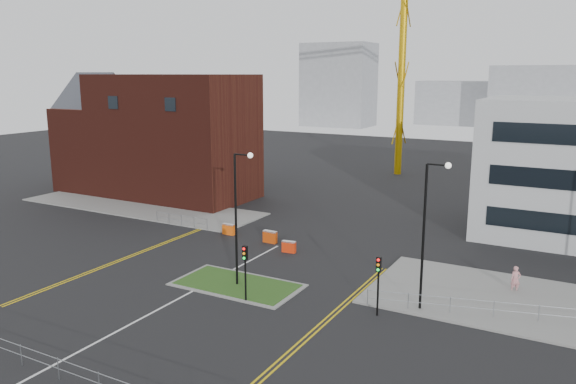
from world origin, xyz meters
name	(u,v)px	position (x,y,z in m)	size (l,w,h in m)	color
ground	(130,324)	(0.00, 0.00, 0.00)	(200.00, 200.00, 0.00)	black
pavement_left	(140,206)	(-20.00, 22.00, 0.06)	(28.00, 8.00, 0.12)	slate
pavement_right	(569,311)	(22.00, 14.00, 0.06)	(24.00, 10.00, 0.12)	slate
island_kerb	(237,285)	(2.00, 8.00, 0.04)	(8.60, 4.60, 0.08)	slate
grass_island	(237,285)	(2.00, 8.00, 0.06)	(8.00, 4.00, 0.12)	#1D4316
brick_building	(154,137)	(-22.97, 28.00, 6.85)	(24.20, 10.07, 14.24)	#441711
streetlamp_island	(238,208)	(2.22, 8.00, 5.41)	(1.46, 0.36, 9.18)	black
streetlamp_right_near	(428,225)	(14.22, 10.00, 5.41)	(1.46, 0.36, 9.18)	black
traffic_light_island	(245,263)	(4.00, 5.98, 2.57)	(0.28, 0.33, 3.65)	black
traffic_light_right	(378,275)	(12.00, 7.98, 2.57)	(0.28, 0.33, 3.65)	black
railing_front	(39,357)	(0.00, -6.00, 0.78)	(24.05, 0.05, 1.10)	gray
railing_left	(181,219)	(-11.00, 18.00, 0.74)	(6.05, 0.05, 1.10)	gray
railing_right	(539,310)	(20.50, 11.50, 0.78)	(19.05, 5.05, 1.10)	gray
centre_line	(154,312)	(0.00, 2.00, 0.01)	(0.15, 30.00, 0.01)	silver
yellow_left_a	(137,253)	(-9.00, 10.00, 0.01)	(0.12, 24.00, 0.01)	gold
yellow_left_b	(140,253)	(-8.70, 10.00, 0.01)	(0.12, 24.00, 0.01)	gold
yellow_right_a	(325,319)	(9.50, 6.00, 0.01)	(0.12, 20.00, 0.01)	gold
yellow_right_b	(329,320)	(9.80, 6.00, 0.01)	(0.12, 20.00, 0.01)	gold
skyline_a	(339,85)	(-40.00, 120.00, 11.00)	(18.00, 12.00, 22.00)	gray
skyline_b	(542,99)	(10.00, 130.00, 8.00)	(24.00, 12.00, 16.00)	gray
skyline_d	(474,103)	(-8.00, 140.00, 6.00)	(30.00, 12.00, 12.00)	gray
pedestrian	(516,279)	(18.69, 15.79, 0.89)	(0.65, 0.42, 1.77)	#D68A8E
barrier_left	(229,229)	(-5.54, 17.88, 0.53)	(1.18, 0.43, 0.98)	#FF5D0E
barrier_mid	(270,236)	(-1.05, 17.54, 0.56)	(1.25, 0.47, 1.04)	#CE420B
barrier_right	(289,246)	(1.63, 16.00, 0.51)	(1.15, 0.49, 0.94)	red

